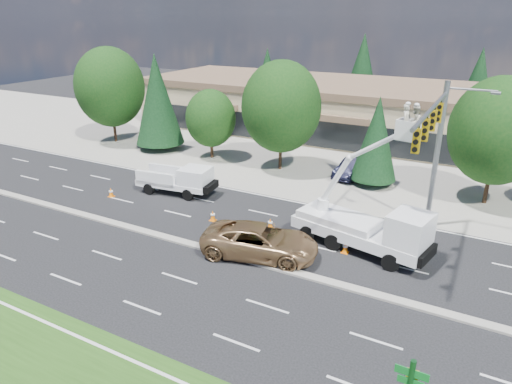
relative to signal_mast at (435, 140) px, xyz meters
The scene contains 23 objects.
ground 13.67m from the signal_mast, 144.92° to the right, with size 140.00×140.00×0.00m, color black.
concrete_apron 17.47m from the signal_mast, 127.74° to the left, with size 140.00×22.00×0.01m, color gray.
road_median 13.64m from the signal_mast, 144.92° to the right, with size 120.00×0.55×0.12m, color gray.
strip_mall 25.23m from the signal_mast, 113.62° to the left, with size 50.40×15.40×5.50m.
tree_front_a 33.01m from the signal_mast, 166.05° to the left, with size 6.89×6.89×9.57m.
tree_front_b 27.24m from the signal_mast, 163.00° to the left, with size 4.62×4.62×9.11m.
tree_front_c 21.68m from the signal_mast, 158.34° to the left, with size 4.54×4.54×6.29m.
tree_front_d 15.28m from the signal_mast, 148.59° to the left, with size 6.59×6.59×9.14m.
tree_front_e 9.70m from the signal_mast, 122.30° to the left, with size 3.49×3.49×6.88m.
tree_front_f 8.54m from the signal_mast, 69.52° to the left, with size 6.38×6.38×8.86m.
tree_back_a 44.84m from the signal_mast, 128.72° to the left, with size 3.99×3.99×7.86m.
tree_back_b 37.67m from the signal_mast, 111.87° to the left, with size 5.15×5.15×10.14m.
tree_back_c 34.98m from the signal_mast, 90.05° to the left, with size 4.52×4.52×8.90m.
signal_mast is the anchor object (origin of this frame).
utility_pickup 17.86m from the signal_mast, behind, with size 5.79×2.74×2.14m.
bucket_truck 5.69m from the signal_mast, 128.05° to the right, with size 8.01×3.86×8.59m.
traffic_cone_a 22.23m from the signal_mast, behind, with size 0.40×0.40×0.70m.
traffic_cone_b 14.07m from the signal_mast, 163.66° to the right, with size 0.40×0.40×0.70m.
traffic_cone_c 10.68m from the signal_mast, 161.11° to the right, with size 0.40×0.40×0.70m.
traffic_cone_d 7.63m from the signal_mast, 133.20° to the right, with size 0.40×0.40×0.70m.
minivan 11.04m from the signal_mast, 140.48° to the right, with size 2.94×6.38×1.77m, color #957148.
parked_car_west 27.88m from the signal_mast, 149.34° to the left, with size 1.66×4.12×1.40m, color black.
parked_car_east 12.52m from the signal_mast, 127.87° to the left, with size 1.58×4.54×1.50m, color black.
Camera 1 is at (12.85, -18.88, 12.54)m, focal length 32.00 mm.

